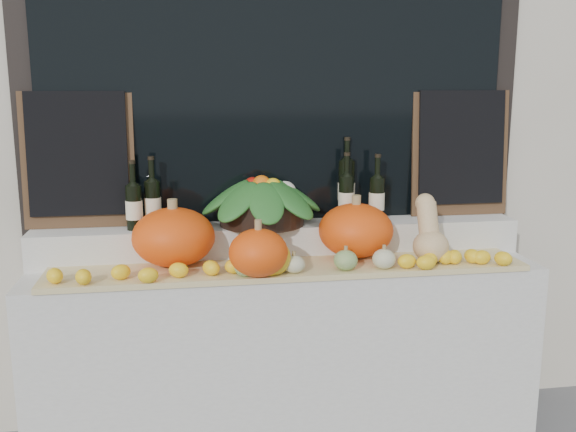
{
  "coord_description": "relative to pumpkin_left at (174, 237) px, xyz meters",
  "views": [
    {
      "loc": [
        -0.44,
        -1.28,
        1.69
      ],
      "look_at": [
        0.0,
        1.45,
        1.12
      ],
      "focal_mm": 40.0,
      "sensor_mm": 36.0,
      "label": 1
    }
  ],
  "objects": [
    {
      "name": "display_sill",
      "position": [
        0.5,
        0.03,
        -0.59
      ],
      "size": [
        2.3,
        0.55,
        0.88
      ],
      "primitive_type": "cube",
      "color": "silver",
      "rests_on": "ground"
    },
    {
      "name": "rear_tier",
      "position": [
        0.5,
        0.18,
        -0.07
      ],
      "size": [
        2.3,
        0.25,
        0.16
      ],
      "primitive_type": "cube",
      "color": "silver",
      "rests_on": "display_sill"
    },
    {
      "name": "straw_bedding",
      "position": [
        0.5,
        -0.09,
        -0.14
      ],
      "size": [
        2.1,
        0.32,
        0.02
      ],
      "primitive_type": "cube",
      "color": "tan",
      "rests_on": "display_sill"
    },
    {
      "name": "pumpkin_left",
      "position": [
        0.0,
        0.0,
        0.0
      ],
      "size": [
        0.48,
        0.48,
        0.26
      ],
      "primitive_type": "ellipsoid",
      "rotation": [
        0.0,
        0.0,
        0.42
      ],
      "color": "#FF520D",
      "rests_on": "straw_bedding"
    },
    {
      "name": "pumpkin_right",
      "position": [
        0.83,
        0.02,
        -0.0
      ],
      "size": [
        0.43,
        0.43,
        0.25
      ],
      "primitive_type": "ellipsoid",
      "rotation": [
        0.0,
        0.0,
        -0.27
      ],
      "color": "#FF520D",
      "rests_on": "straw_bedding"
    },
    {
      "name": "pumpkin_center",
      "position": [
        0.35,
        -0.22,
        -0.03
      ],
      "size": [
        0.29,
        0.29,
        0.2
      ],
      "primitive_type": "ellipsoid",
      "rotation": [
        0.0,
        0.0,
        -0.21
      ],
      "color": "#FF520D",
      "rests_on": "straw_bedding"
    },
    {
      "name": "butternut_squash",
      "position": [
        1.14,
        -0.11,
        -0.01
      ],
      "size": [
        0.16,
        0.22,
        0.3
      ],
      "color": "#DAB480",
      "rests_on": "straw_bedding"
    },
    {
      "name": "decorative_gourds",
      "position": [
        0.54,
        -0.2,
        -0.07
      ],
      "size": [
        0.7,
        0.13,
        0.17
      ],
      "color": "#2B671E",
      "rests_on": "straw_bedding"
    },
    {
      "name": "lemon_heap",
      "position": [
        0.5,
        -0.2,
        -0.1
      ],
      "size": [
        2.2,
        0.16,
        0.06
      ],
      "primitive_type": null,
      "color": "yellow",
      "rests_on": "straw_bedding"
    },
    {
      "name": "produce_bowl",
      "position": [
        0.41,
        0.17,
        0.12
      ],
      "size": [
        0.6,
        0.6,
        0.24
      ],
      "color": "black",
      "rests_on": "rear_tier"
    },
    {
      "name": "wine_bottle_far_left",
      "position": [
        -0.17,
        0.15,
        0.11
      ],
      "size": [
        0.08,
        0.08,
        0.32
      ],
      "color": "black",
      "rests_on": "rear_tier"
    },
    {
      "name": "wine_bottle_near_left",
      "position": [
        -0.09,
        0.19,
        0.12
      ],
      "size": [
        0.08,
        0.08,
        0.33
      ],
      "color": "black",
      "rests_on": "rear_tier"
    },
    {
      "name": "wine_bottle_tall",
      "position": [
        0.84,
        0.25,
        0.15
      ],
      "size": [
        0.08,
        0.08,
        0.4
      ],
      "color": "black",
      "rests_on": "rear_tier"
    },
    {
      "name": "wine_bottle_near_right",
      "position": [
        0.82,
        0.18,
        0.12
      ],
      "size": [
        0.08,
        0.08,
        0.33
      ],
      "color": "black",
      "rests_on": "rear_tier"
    },
    {
      "name": "wine_bottle_far_right",
      "position": [
        0.97,
        0.17,
        0.12
      ],
      "size": [
        0.08,
        0.08,
        0.32
      ],
      "color": "black",
      "rests_on": "rear_tier"
    },
    {
      "name": "chalkboard_left",
      "position": [
        -0.42,
        0.24,
        0.33
      ],
      "size": [
        0.5,
        0.08,
        0.62
      ],
      "rotation": [
        -0.08,
        0.0,
        0.0
      ],
      "color": "#4C331E",
      "rests_on": "rear_tier"
    },
    {
      "name": "chalkboard_right",
      "position": [
        1.42,
        0.24,
        0.33
      ],
      "size": [
        0.5,
        0.08,
        0.62
      ],
      "rotation": [
        -0.08,
        0.0,
        0.0
      ],
      "color": "#4C331E",
      "rests_on": "rear_tier"
    }
  ]
}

